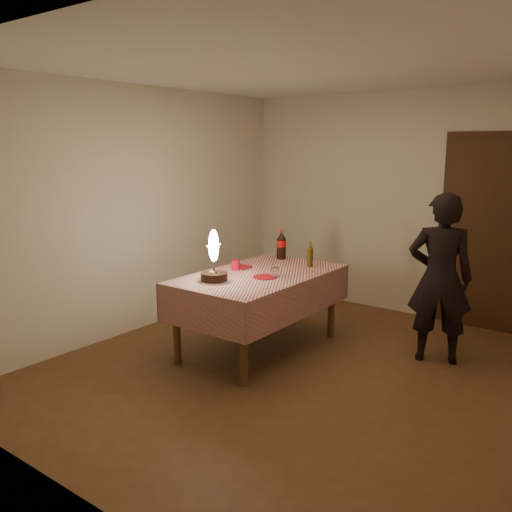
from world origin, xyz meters
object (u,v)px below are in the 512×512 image
dining_table (259,284)px  red_plate (265,277)px  red_cup (236,265)px  cola_bottle (281,245)px  amber_bottle_right (310,255)px  birthday_cake (214,267)px  photographer (440,278)px  clear_cup (275,272)px

dining_table → red_plate: 0.20m
dining_table → red_cup: size_ratio=17.20×
cola_bottle → amber_bottle_right: 0.47m
dining_table → birthday_cake: bearing=-106.8°
dining_table → photographer: 1.68m
birthday_cake → cola_bottle: birthday_cake is taller
birthday_cake → cola_bottle: size_ratio=1.49×
dining_table → red_plate: red_plate is taller
dining_table → birthday_cake: size_ratio=3.63×
red_cup → clear_cup: size_ratio=1.11×
red_plate → clear_cup: clear_cup is taller
amber_bottle_right → photographer: 1.28m
clear_cup → amber_bottle_right: bearing=87.9°
cola_bottle → photographer: 1.71m
birthday_cake → red_plate: 0.50m
red_plate → red_cup: 0.42m
red_plate → clear_cup: size_ratio=2.44×
red_cup → photographer: size_ratio=0.06×
red_plate → photographer: size_ratio=0.14×
amber_bottle_right → red_plate: bearing=-97.9°
red_plate → photographer: 1.60m
cola_bottle → amber_bottle_right: (0.45, -0.14, -0.03)m
red_cup → clear_cup: 0.48m
clear_cup → photographer: 1.51m
amber_bottle_right → photographer: photographer is taller
red_plate → cola_bottle: (-0.35, 0.79, 0.15)m
red_plate → cola_bottle: cola_bottle is taller
dining_table → clear_cup: (0.21, -0.03, 0.15)m
photographer → red_cup: bearing=-155.7°
cola_bottle → photographer: bearing=2.6°
photographer → dining_table: bearing=-152.5°
cola_bottle → photographer: size_ratio=0.20×
birthday_cake → red_cup: (-0.13, 0.47, -0.08)m
cola_bottle → photographer: (1.70, 0.08, -0.13)m
dining_table → birthday_cake: 0.56m
red_plate → amber_bottle_right: (0.09, 0.66, 0.11)m
cola_bottle → red_plate: bearing=-66.0°
red_cup → clear_cup: (0.48, -0.01, -0.01)m
red_cup → cola_bottle: bearing=85.6°
dining_table → amber_bottle_right: amber_bottle_right is taller
cola_bottle → amber_bottle_right: bearing=-16.9°
amber_bottle_right → cola_bottle: bearing=163.1°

